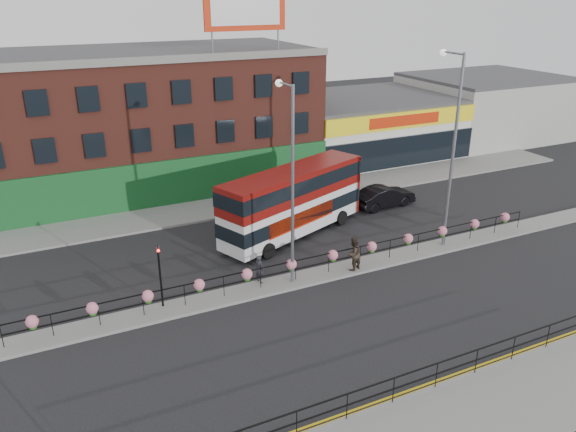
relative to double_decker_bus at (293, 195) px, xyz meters
name	(u,v)px	position (x,y,z in m)	size (l,w,h in m)	color
ground	(312,278)	(-1.63, -5.59, -2.63)	(120.00, 120.00, 0.00)	black
south_pavement	(469,420)	(-1.63, -17.59, -2.56)	(60.00, 4.00, 0.15)	slate
north_pavement	(233,205)	(-1.63, 6.41, -2.56)	(60.00, 4.00, 0.15)	slate
median	(312,277)	(-1.63, -5.59, -2.56)	(60.00, 1.60, 0.15)	slate
yellow_line_inner	(428,384)	(-1.63, -15.29, -2.63)	(60.00, 0.10, 0.01)	gold
yellow_line_outer	(431,386)	(-1.63, -15.47, -2.63)	(60.00, 0.10, 0.01)	gold
brick_building	(146,119)	(-5.63, 14.37, 2.49)	(25.00, 12.21, 10.30)	brown
supermarket	(364,125)	(14.37, 14.31, 0.02)	(15.00, 12.25, 5.30)	silver
warehouse_east	(484,106)	(29.12, 14.41, 0.52)	(14.50, 12.00, 6.30)	#999994
billboard	(245,8)	(0.87, 9.40, 10.55)	(6.00, 0.29, 4.40)	#B42106
median_railing	(313,260)	(-1.63, -5.59, -1.59)	(30.04, 0.56, 1.23)	black
south_railing	(394,384)	(-3.63, -15.69, -1.67)	(20.04, 0.05, 1.12)	black
double_decker_bus	(293,195)	(0.00, 0.00, 0.00)	(10.78, 6.20, 4.29)	silver
car	(384,197)	(7.98, 1.62, -1.87)	(4.73, 1.97, 1.52)	black
pedestrian_a	(260,269)	(-4.45, -5.04, -1.71)	(0.49, 0.64, 1.55)	#222129
pedestrian_b	(353,254)	(0.69, -5.93, -1.53)	(1.11, 0.98, 1.90)	#2F251C
lamp_column_west	(290,170)	(-2.88, -5.45, 3.59)	(0.37, 1.80, 10.26)	slate
lamp_column_east	(452,135)	(7.33, -5.23, 4.16)	(0.40, 1.97, 11.21)	slate
traffic_light_median	(159,263)	(-9.63, -5.19, -0.17)	(0.15, 0.28, 3.65)	black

